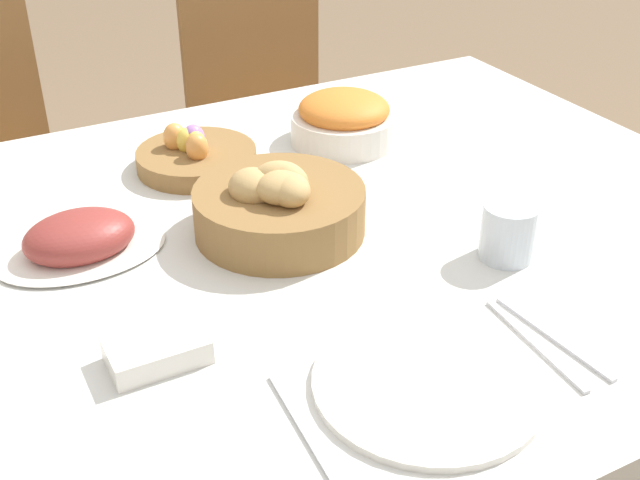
# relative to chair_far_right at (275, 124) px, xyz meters

# --- Properties ---
(dining_table) EXTENTS (1.54, 1.17, 0.73)m
(dining_table) POSITION_rel_chair_far_right_xyz_m (-0.40, -0.95, -0.12)
(dining_table) COLOR silver
(dining_table) RESTS_ON ground
(chair_far_right) EXTENTS (0.44, 0.44, 0.89)m
(chair_far_right) POSITION_rel_chair_far_right_xyz_m (0.00, 0.00, 0.00)
(chair_far_right) COLOR olive
(chair_far_right) RESTS_ON ground
(bread_basket) EXTENTS (0.27, 0.27, 0.12)m
(bread_basket) POSITION_rel_chair_far_right_xyz_m (-0.42, -0.93, 0.29)
(bread_basket) COLOR olive
(bread_basket) RESTS_ON dining_table
(egg_basket) EXTENTS (0.21, 0.21, 0.08)m
(egg_basket) POSITION_rel_chair_far_right_xyz_m (-0.45, -0.65, 0.27)
(egg_basket) COLOR olive
(egg_basket) RESTS_ON dining_table
(ham_platter) EXTENTS (0.25, 0.18, 0.07)m
(ham_platter) POSITION_rel_chair_far_right_xyz_m (-0.71, -0.85, 0.27)
(ham_platter) COLOR silver
(ham_platter) RESTS_ON dining_table
(carrot_bowl) EXTENTS (0.20, 0.20, 0.10)m
(carrot_bowl) POSITION_rel_chair_far_right_xyz_m (-0.16, -0.67, 0.29)
(carrot_bowl) COLOR silver
(carrot_bowl) RESTS_ON dining_table
(dinner_plate) EXTENTS (0.27, 0.27, 0.01)m
(dinner_plate) POSITION_rel_chair_far_right_xyz_m (-0.42, -1.33, 0.25)
(dinner_plate) COLOR silver
(dinner_plate) RESTS_ON dining_table
(fork) EXTENTS (0.02, 0.20, 0.00)m
(fork) POSITION_rel_chair_far_right_xyz_m (-0.58, -1.33, 0.25)
(fork) COLOR silver
(fork) RESTS_ON dining_table
(knife) EXTENTS (0.02, 0.20, 0.00)m
(knife) POSITION_rel_chair_far_right_xyz_m (-0.26, -1.33, 0.25)
(knife) COLOR silver
(knife) RESTS_ON dining_table
(spoon) EXTENTS (0.02, 0.20, 0.00)m
(spoon) POSITION_rel_chair_far_right_xyz_m (-0.23, -1.33, 0.25)
(spoon) COLOR silver
(spoon) RESTS_ON dining_table
(drinking_cup) EXTENTS (0.08, 0.08, 0.09)m
(drinking_cup) POSITION_rel_chair_far_right_xyz_m (-0.15, -1.15, 0.29)
(drinking_cup) COLOR silver
(drinking_cup) RESTS_ON dining_table
(butter_dish) EXTENTS (0.12, 0.07, 0.03)m
(butter_dish) POSITION_rel_chair_far_right_xyz_m (-0.69, -1.14, 0.26)
(butter_dish) COLOR silver
(butter_dish) RESTS_ON dining_table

